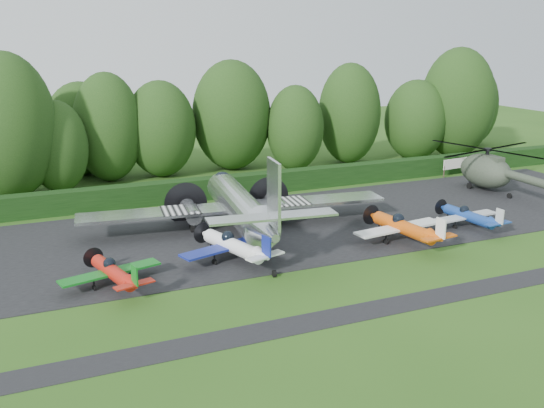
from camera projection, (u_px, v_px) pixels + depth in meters
name	position (u px, v px, depth m)	size (l,w,h in m)	color
ground	(343.00, 270.00, 40.21)	(160.00, 160.00, 0.00)	#275016
apron	(282.00, 227.00, 49.07)	(70.00, 18.00, 0.01)	black
taxiway_verge	(395.00, 306.00, 34.90)	(70.00, 2.00, 0.00)	black
hedgerow	(236.00, 195.00, 58.81)	(90.00, 1.60, 2.00)	black
transport_plane	(241.00, 207.00, 46.83)	(24.68, 18.93, 7.91)	silver
light_plane_red	(113.00, 272.00, 37.15)	(6.36, 6.68, 2.44)	#B51C10
light_plane_white	(233.00, 245.00, 41.37)	(7.31, 7.68, 2.81)	white
light_plane_orange	(404.00, 227.00, 45.17)	(7.55, 7.94, 2.90)	#D6520C
light_plane_blue	(469.00, 216.00, 48.66)	(6.24, 6.56, 2.40)	navy
helicopter	(486.00, 168.00, 60.06)	(13.26, 15.52, 4.27)	#333B2D
sign_board	(455.00, 164.00, 66.34)	(3.53, 0.13, 1.98)	#3F3326
tree_0	(474.00, 106.00, 84.77)	(6.50, 6.50, 10.90)	black
tree_2	(58.00, 147.00, 58.91)	(5.85, 5.85, 9.06)	black
tree_3	(349.00, 114.00, 72.18)	(7.42, 7.42, 11.94)	black
tree_5	(108.00, 127.00, 63.14)	(7.20, 7.20, 11.45)	black
tree_6	(232.00, 115.00, 68.65)	(8.92, 8.92, 12.45)	black
tree_7	(295.00, 128.00, 68.55)	(6.49, 6.49, 9.70)	black
tree_8	(161.00, 129.00, 65.39)	(7.60, 7.60, 10.44)	black
tree_9	(457.00, 103.00, 75.38)	(9.13, 9.13, 13.66)	black
tree_10	(416.00, 120.00, 74.58)	(7.66, 7.66, 9.84)	black
tree_12	(82.00, 129.00, 66.07)	(7.94, 7.94, 10.27)	black
tree_13	(7.00, 126.00, 56.23)	(8.94, 8.94, 13.74)	black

